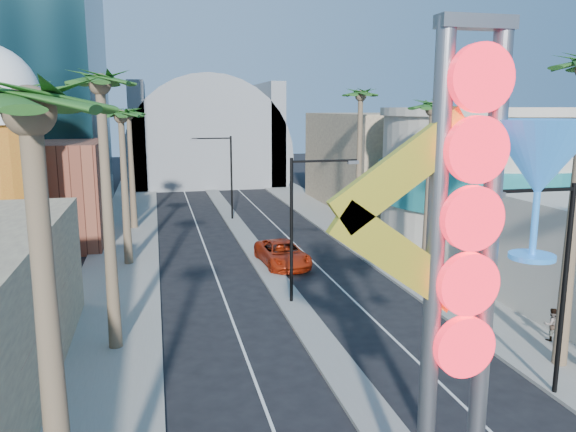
{
  "coord_description": "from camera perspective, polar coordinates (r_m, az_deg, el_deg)",
  "views": [
    {
      "loc": [
        -6.94,
        -8.51,
        10.56
      ],
      "look_at": [
        0.05,
        21.04,
        4.7
      ],
      "focal_mm": 35.0,
      "sensor_mm": 36.0,
      "label": 1
    }
  ],
  "objects": [
    {
      "name": "pedestrian_b",
      "position": [
        28.54,
        25.2,
        -9.93
      ],
      "size": [
        0.81,
        0.67,
        1.52
      ],
      "primitive_type": "imported",
      "rotation": [
        0.0,
        0.0,
        3.01
      ],
      "color": "gray",
      "rests_on": "sidewalk_east"
    },
    {
      "name": "palm_7",
      "position": [
        45.4,
        7.38,
        11.16
      ],
      "size": [
        2.4,
        2.4,
        12.7
      ],
      "color": "brown",
      "rests_on": "ground"
    },
    {
      "name": "palm_0",
      "position": [
        10.72,
        -24.54,
        6.58
      ],
      "size": [
        2.4,
        2.4,
        11.7
      ],
      "color": "brown",
      "rests_on": "ground"
    },
    {
      "name": "filler_east",
      "position": [
        61.24,
        8.78,
        5.58
      ],
      "size": [
        10.0,
        20.0,
        10.0
      ],
      "primitive_type": "cube",
      "color": "#8D735B",
      "rests_on": "ground"
    },
    {
      "name": "sidewalk_west",
      "position": [
        44.82,
        -16.24,
        -3.06
      ],
      "size": [
        5.0,
        100.0,
        0.15
      ],
      "primitive_type": "cube",
      "color": "gray",
      "rests_on": "ground"
    },
    {
      "name": "palm_6",
      "position": [
        34.42,
        14.47,
        9.53
      ],
      "size": [
        2.4,
        2.4,
        11.7
      ],
      "color": "brown",
      "rests_on": "ground"
    },
    {
      "name": "streetlight_0",
      "position": [
        30.02,
        1.37,
        0.0
      ],
      "size": [
        3.79,
        0.25,
        8.0
      ],
      "color": "black",
      "rests_on": "ground"
    },
    {
      "name": "palm_2",
      "position": [
        38.58,
        -16.58,
        8.87
      ],
      "size": [
        2.4,
        2.4,
        11.2
      ],
      "color": "brown",
      "rests_on": "ground"
    },
    {
      "name": "red_pickup",
      "position": [
        38.18,
        -0.56,
        -3.84
      ],
      "size": [
        3.17,
        6.18,
        1.67
      ],
      "primitive_type": "imported",
      "rotation": [
        0.0,
        0.0,
        0.07
      ],
      "color": "#B32A0D",
      "rests_on": "ground"
    },
    {
      "name": "neon_sign",
      "position": [
        14.22,
        20.21,
        -2.99
      ],
      "size": [
        6.53,
        2.6,
        12.55
      ],
      "color": "gray",
      "rests_on": "ground"
    },
    {
      "name": "palm_1",
      "position": [
        24.59,
        -18.47,
        10.98
      ],
      "size": [
        2.4,
        2.4,
        12.7
      ],
      "color": "brown",
      "rests_on": "ground"
    },
    {
      "name": "median",
      "position": [
        48.18,
        -4.72,
        -1.69
      ],
      "size": [
        1.6,
        84.0,
        0.15
      ],
      "primitive_type": "cube",
      "color": "gray",
      "rests_on": "ground"
    },
    {
      "name": "streetlight_1",
      "position": [
        53.2,
        -6.36,
        4.72
      ],
      "size": [
        3.79,
        0.25,
        8.0
      ],
      "color": "black",
      "rests_on": "ground"
    },
    {
      "name": "palm_3",
      "position": [
        50.56,
        -15.86,
        9.28
      ],
      "size": [
        2.4,
        2.4,
        11.2
      ],
      "color": "brown",
      "rests_on": "ground"
    },
    {
      "name": "turquoise_building",
      "position": [
        46.18,
        19.52,
        3.68
      ],
      "size": [
        16.6,
        16.6,
        10.6
      ],
      "color": "#BFB5A1",
      "rests_on": "ground"
    },
    {
      "name": "brick_filler_west",
      "position": [
        47.83,
        -24.12,
        2.08
      ],
      "size": [
        10.0,
        10.0,
        8.0
      ],
      "primitive_type": "cube",
      "color": "brown",
      "rests_on": "ground"
    },
    {
      "name": "sidewalk_east",
      "position": [
        47.68,
        7.2,
        -1.88
      ],
      "size": [
        5.0,
        100.0,
        0.15
      ],
      "primitive_type": "cube",
      "color": "gray",
      "rests_on": "ground"
    },
    {
      "name": "streetlight_2",
      "position": [
        22.18,
        25.45,
        -5.14
      ],
      "size": [
        3.45,
        0.25,
        8.0
      ],
      "color": "black",
      "rests_on": "ground"
    },
    {
      "name": "canopy",
      "position": [
        81.05,
        -8.42,
        6.38
      ],
      "size": [
        22.0,
        16.0,
        22.0
      ],
      "color": "slate",
      "rests_on": "ground"
    }
  ]
}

